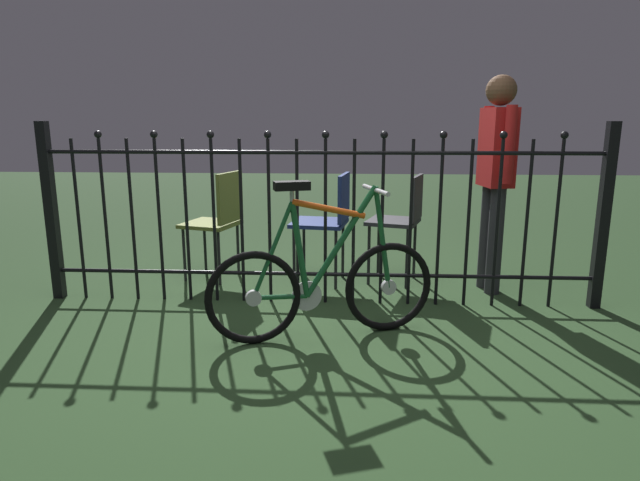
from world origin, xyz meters
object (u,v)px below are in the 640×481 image
object	(u,v)px
chair_olive	(219,215)
chair_navy	(329,216)
person_visitor	(496,166)
chair_charcoal	(402,216)
bicycle	(323,283)

from	to	relation	value
chair_olive	chair_navy	size ratio (longest dim) A/B	1.00
person_visitor	chair_charcoal	bearing A→B (deg)	165.97
bicycle	chair_olive	size ratio (longest dim) A/B	1.52
chair_olive	bicycle	bearing A→B (deg)	-52.45
person_visitor	chair_olive	bearing A→B (deg)	175.27
chair_charcoal	chair_olive	distance (m)	1.46
person_visitor	chair_navy	bearing A→B (deg)	174.47
bicycle	person_visitor	distance (m)	1.68
chair_olive	person_visitor	size ratio (longest dim) A/B	0.55
bicycle	chair_charcoal	xyz separation A→B (m)	(0.56, 1.15, 0.21)
chair_charcoal	chair_olive	bearing A→B (deg)	179.54
bicycle	person_visitor	world-z (taller)	person_visitor
chair_navy	person_visitor	distance (m)	1.30
bicycle	chair_charcoal	size ratio (longest dim) A/B	1.55
bicycle	chair_olive	xyz separation A→B (m)	(-0.90, 1.17, 0.19)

